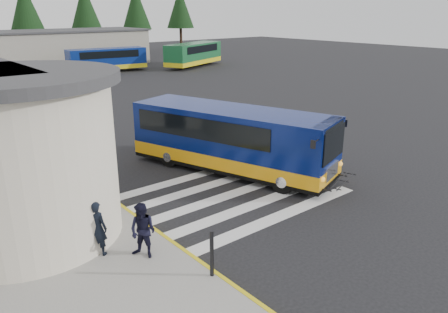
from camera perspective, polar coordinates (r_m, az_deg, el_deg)
ground at (r=17.02m, az=-0.01°, el=-3.88°), size 140.00×140.00×0.00m
curb_strip at (r=18.36m, az=-18.02°, el=-2.85°), size 0.12×34.00×0.16m
crosswalk at (r=16.16m, az=0.43°, el=-5.13°), size 8.00×5.35×0.01m
depot_building at (r=56.62m, az=-23.58°, el=12.71°), size 26.40×8.40×4.20m
tree_line at (r=64.23m, az=-26.06°, el=17.12°), size 58.40×4.40×10.00m
transit_bus at (r=18.28m, az=1.08°, el=1.96°), size 5.48×9.68×2.66m
pedestrian_a at (r=12.39m, az=-16.25°, el=-8.97°), size 0.64×0.69×1.58m
pedestrian_b at (r=12.00m, az=-10.55°, el=-9.52°), size 0.88×0.94×1.55m
bollard at (r=11.10m, az=-1.61°, el=-12.56°), size 0.10×0.10×1.25m
far_bus_a at (r=50.39m, az=-15.05°, el=12.23°), size 8.56×3.20×2.16m
far_bus_b at (r=53.37m, az=-3.97°, el=13.27°), size 9.39×6.02×2.36m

